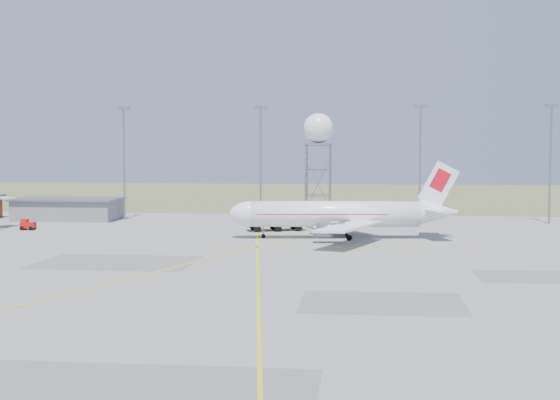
# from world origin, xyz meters

# --- Properties ---
(ground) EXTENTS (400.00, 400.00, 0.00)m
(ground) POSITION_xyz_m (0.00, 0.00, 0.00)
(ground) COLOR #979691
(ground) RESTS_ON ground
(grass_strip) EXTENTS (400.00, 120.00, 0.03)m
(grass_strip) POSITION_xyz_m (0.00, 140.00, 0.01)
(grass_strip) COLOR olive
(grass_strip) RESTS_ON ground
(building_grey) EXTENTS (19.00, 10.00, 3.90)m
(building_grey) POSITION_xyz_m (-45.00, 64.00, 1.97)
(building_grey) COLOR gray
(building_grey) RESTS_ON ground
(mast_a) EXTENTS (2.20, 0.50, 20.50)m
(mast_a) POSITION_xyz_m (-35.00, 66.00, 12.07)
(mast_a) COLOR gray
(mast_a) RESTS_ON ground
(mast_b) EXTENTS (2.20, 0.50, 20.50)m
(mast_b) POSITION_xyz_m (-10.00, 66.00, 12.07)
(mast_b) COLOR gray
(mast_b) RESTS_ON ground
(mast_c) EXTENTS (2.20, 0.50, 20.50)m
(mast_c) POSITION_xyz_m (18.00, 66.00, 12.07)
(mast_c) COLOR gray
(mast_c) RESTS_ON ground
(mast_d) EXTENTS (2.20, 0.50, 20.50)m
(mast_d) POSITION_xyz_m (40.00, 66.00, 12.07)
(mast_d) COLOR gray
(mast_d) RESTS_ON ground
(airliner_main) EXTENTS (33.25, 32.18, 11.32)m
(airliner_main) POSITION_xyz_m (4.71, 41.11, 3.47)
(airliner_main) COLOR white
(airliner_main) RESTS_ON ground
(radar_tower) EXTENTS (5.29, 5.29, 19.16)m
(radar_tower) POSITION_xyz_m (0.20, 66.97, 10.75)
(radar_tower) COLOR gray
(radar_tower) RESTS_ON ground
(fire_truck) EXTENTS (9.72, 6.09, 3.69)m
(fire_truck) POSITION_xyz_m (-5.26, 50.35, 1.77)
(fire_truck) COLOR #BEC517
(fire_truck) RESTS_ON ground
(baggage_tug) EXTENTS (2.31, 1.89, 1.75)m
(baggage_tug) POSITION_xyz_m (-44.99, 47.13, 0.66)
(baggage_tug) COLOR red
(baggage_tug) RESTS_ON ground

